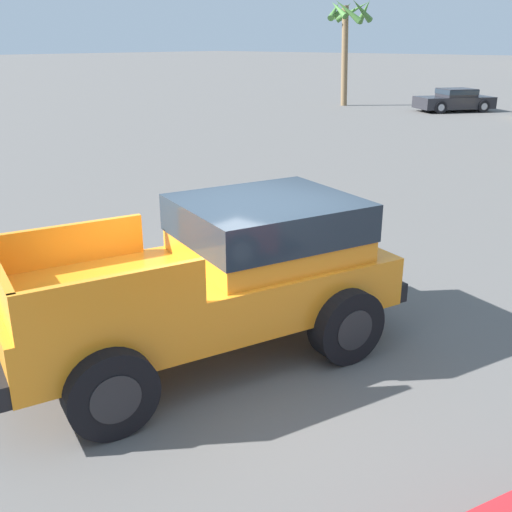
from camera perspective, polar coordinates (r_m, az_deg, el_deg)
name	(u,v)px	position (r m, az deg, el deg)	size (l,w,h in m)	color
ground_plane	(242,347)	(7.65, -1.33, -8.70)	(320.00, 320.00, 0.00)	#5B5956
orange_pickup_truck	(224,269)	(7.22, -3.11, -1.29)	(3.39, 5.23, 1.84)	orange
parked_car_dark	(455,100)	(35.20, 18.40, 13.94)	(3.82, 4.33, 1.21)	#232328
palm_tree_short	(348,25)	(36.93, 8.77, 20.90)	(2.76, 2.79, 5.91)	brown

